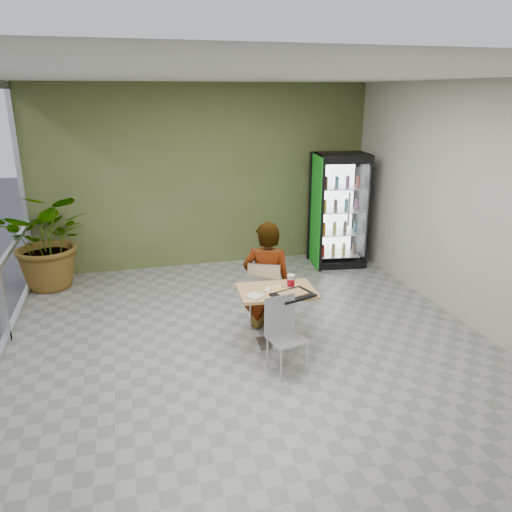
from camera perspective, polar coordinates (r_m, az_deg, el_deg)
The scene contains 12 objects.
ground at distance 6.21m, azimuth 0.01°, elevation -11.03°, with size 7.00×7.00×0.00m, color gray.
room_envelope at distance 5.61m, azimuth 0.01°, elevation 3.38°, with size 6.00×7.00×3.20m, color beige, non-canonical shape.
dining_table at distance 6.16m, azimuth 2.35°, elevation -5.73°, with size 0.96×0.71×0.75m.
chair_far at distance 6.59m, azimuth 1.02°, elevation -3.89°, with size 0.56×0.56×0.95m.
chair_near at distance 5.69m, azimuth 3.14°, elevation -8.23°, with size 0.45×0.45×0.86m.
seated_woman at distance 6.62m, azimuth 1.26°, elevation -3.48°, with size 0.65×0.42×1.77m, color black.
pizza_plate at distance 6.07m, azimuth 2.27°, elevation -3.74°, with size 0.33×0.25×0.03m.
soda_cup at distance 6.11m, azimuth 4.00°, elevation -2.95°, with size 0.10×0.10×0.17m.
napkin_stack at distance 5.86m, azimuth -0.13°, elevation -4.61°, with size 0.17×0.17×0.02m, color silver.
cafeteria_tray at distance 5.90m, azimuth 4.26°, elevation -4.47°, with size 0.46×0.33×0.03m, color black.
beverage_fridge at distance 9.13m, azimuth 9.51°, elevation 5.17°, with size 1.01×0.82×2.02m.
potted_plant at distance 8.60m, azimuth -22.50°, elevation 1.72°, with size 1.43×1.24×1.59m, color #386B2A.
Camera 1 is at (-1.40, -5.23, 3.04)m, focal length 35.00 mm.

